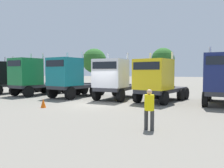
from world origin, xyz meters
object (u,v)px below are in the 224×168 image
semi_truck_yellow (157,80)px  semi_truck_navy (224,79)px  traffic_cone_near (43,103)px  semi_truck_white (114,79)px  visitor_in_hivis (149,107)px  semi_truck_green (31,76)px  semi_truck_teal (70,77)px  semi_truck_black (3,77)px

semi_truck_yellow → semi_truck_navy: bearing=104.4°
semi_truck_yellow → traffic_cone_near: semi_truck_yellow is taller
semi_truck_white → semi_truck_navy: (8.40, -0.03, 0.11)m
visitor_in_hivis → traffic_cone_near: 8.47m
semi_truck_green → traffic_cone_near: semi_truck_green is taller
semi_truck_teal → traffic_cone_near: 6.08m
semi_truck_black → semi_truck_green: bearing=102.2°
semi_truck_green → visitor_in_hivis: 16.73m
semi_truck_yellow → semi_truck_white: bearing=-81.2°
semi_truck_teal → traffic_cone_near: size_ratio=9.88×
semi_truck_black → semi_truck_green: semi_truck_green is taller
semi_truck_white → semi_truck_yellow: (3.72, -0.22, -0.04)m
semi_truck_green → semi_truck_black: bearing=-84.2°
semi_truck_white → semi_truck_teal: bearing=-83.4°
visitor_in_hivis → semi_truck_white: bearing=-134.7°
semi_truck_navy → traffic_cone_near: (-10.92, -5.95, -1.60)m
semi_truck_teal → semi_truck_white: (4.37, 0.42, -0.13)m
semi_truck_white → semi_truck_yellow: semi_truck_white is taller
semi_truck_yellow → visitor_in_hivis: (1.76, -8.45, -0.78)m
semi_truck_teal → semi_truck_black: bearing=-83.9°
semi_truck_white → visitor_in_hivis: size_ratio=3.64×
semi_truck_teal → semi_truck_yellow: bearing=98.9°
semi_truck_yellow → traffic_cone_near: 8.62m
semi_truck_black → semi_truck_teal: semi_truck_teal is taller
semi_truck_white → semi_truck_yellow: size_ratio=1.02×
semi_truck_teal → semi_truck_white: size_ratio=0.99×
semi_truck_white → traffic_cone_near: semi_truck_white is taller
semi_truck_white → semi_truck_yellow: 3.73m
semi_truck_yellow → traffic_cone_near: bearing=-35.2°
semi_truck_navy → visitor_in_hivis: semi_truck_navy is taller
semi_truck_white → traffic_cone_near: 6.66m
semi_truck_teal → visitor_in_hivis: 12.88m
semi_truck_navy → visitor_in_hivis: 9.16m
semi_truck_teal → visitor_in_hivis: (9.85, -8.25, -0.95)m
semi_truck_green → traffic_cone_near: size_ratio=10.24×
semi_truck_navy → visitor_in_hivis: size_ratio=3.52×
semi_truck_black → semi_truck_teal: 8.98m
semi_truck_yellow → semi_truck_green: bearing=-76.8°
semi_truck_navy → semi_truck_teal: bearing=-86.5°
semi_truck_teal → semi_truck_navy: size_ratio=1.02×
visitor_in_hivis → traffic_cone_near: size_ratio=2.75×
semi_truck_yellow → semi_truck_navy: 4.68m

